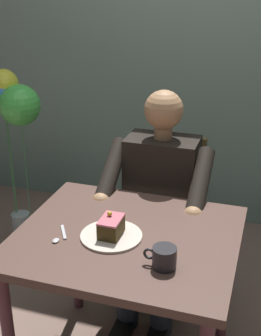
{
  "coord_description": "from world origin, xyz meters",
  "views": [
    {
      "loc": [
        -0.51,
        1.53,
        1.7
      ],
      "look_at": [
        0.02,
        -0.1,
        0.97
      ],
      "focal_mm": 49.53,
      "sensor_mm": 36.0,
      "label": 1
    }
  ],
  "objects_px": {
    "coffee_cup": "(164,257)",
    "dining_table": "(127,254)",
    "balloon_display": "(13,113)",
    "cake_slice": "(111,226)",
    "chair": "(165,210)",
    "dessert_spoon": "(59,237)",
    "seated_person": "(157,204)"
  },
  "relations": [
    {
      "from": "coffee_cup",
      "to": "dining_table",
      "type": "bearing_deg",
      "value": -40.83
    },
    {
      "from": "balloon_display",
      "to": "cake_slice",
      "type": "bearing_deg",
      "value": 138.02
    },
    {
      "from": "chair",
      "to": "dessert_spoon",
      "type": "xyz_separation_m",
      "value": [
        0.25,
        0.78,
        0.24
      ]
    },
    {
      "from": "chair",
      "to": "dessert_spoon",
      "type": "distance_m",
      "value": 0.85
    },
    {
      "from": "coffee_cup",
      "to": "balloon_display",
      "type": "distance_m",
      "value": 1.53
    },
    {
      "from": "dessert_spoon",
      "to": "cake_slice",
      "type": "bearing_deg",
      "value": -160.9
    },
    {
      "from": "coffee_cup",
      "to": "seated_person",
      "type": "bearing_deg",
      "value": -73.55
    },
    {
      "from": "coffee_cup",
      "to": "dessert_spoon",
      "type": "relative_size",
      "value": 0.9
    },
    {
      "from": "dessert_spoon",
      "to": "chair",
      "type": "bearing_deg",
      "value": -107.79
    },
    {
      "from": "seated_person",
      "to": "dessert_spoon",
      "type": "xyz_separation_m",
      "value": [
        0.25,
        0.6,
        0.11
      ]
    },
    {
      "from": "dining_table",
      "to": "coffee_cup",
      "type": "bearing_deg",
      "value": 139.17
    },
    {
      "from": "chair",
      "to": "balloon_display",
      "type": "relative_size",
      "value": 0.75
    },
    {
      "from": "dessert_spoon",
      "to": "dining_table",
      "type": "bearing_deg",
      "value": -157.19
    },
    {
      "from": "coffee_cup",
      "to": "balloon_display",
      "type": "bearing_deg",
      "value": -39.41
    },
    {
      "from": "seated_person",
      "to": "coffee_cup",
      "type": "relative_size",
      "value": 9.51
    },
    {
      "from": "cake_slice",
      "to": "balloon_display",
      "type": "relative_size",
      "value": 0.1
    },
    {
      "from": "chair",
      "to": "dessert_spoon",
      "type": "relative_size",
      "value": 6.4
    },
    {
      "from": "coffee_cup",
      "to": "dessert_spoon",
      "type": "xyz_separation_m",
      "value": [
        0.45,
        -0.07,
        -0.04
      ]
    },
    {
      "from": "cake_slice",
      "to": "seated_person",
      "type": "bearing_deg",
      "value": -95.66
    },
    {
      "from": "cake_slice",
      "to": "coffee_cup",
      "type": "xyz_separation_m",
      "value": [
        -0.25,
        0.13,
        -0.01
      ]
    },
    {
      "from": "chair",
      "to": "coffee_cup",
      "type": "height_order",
      "value": "chair"
    },
    {
      "from": "coffee_cup",
      "to": "dessert_spoon",
      "type": "height_order",
      "value": "coffee_cup"
    },
    {
      "from": "seated_person",
      "to": "coffee_cup",
      "type": "xyz_separation_m",
      "value": [
        -0.2,
        0.67,
        0.15
      ]
    },
    {
      "from": "chair",
      "to": "balloon_display",
      "type": "distance_m",
      "value": 1.07
    },
    {
      "from": "seated_person",
      "to": "dessert_spoon",
      "type": "bearing_deg",
      "value": 67.48
    },
    {
      "from": "balloon_display",
      "to": "chair",
      "type": "bearing_deg",
      "value": 172.87
    },
    {
      "from": "dessert_spoon",
      "to": "coffee_cup",
      "type": "bearing_deg",
      "value": 171.69
    },
    {
      "from": "cake_slice",
      "to": "dessert_spoon",
      "type": "xyz_separation_m",
      "value": [
        0.2,
        0.07,
        -0.04
      ]
    },
    {
      "from": "coffee_cup",
      "to": "chair",
      "type": "bearing_deg",
      "value": -76.85
    },
    {
      "from": "balloon_display",
      "to": "coffee_cup",
      "type": "bearing_deg",
      "value": 140.59
    },
    {
      "from": "seated_person",
      "to": "balloon_display",
      "type": "xyz_separation_m",
      "value": [
        0.98,
        -0.3,
        0.31
      ]
    },
    {
      "from": "dining_table",
      "to": "cake_slice",
      "type": "bearing_deg",
      "value": 34.85
    }
  ]
}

